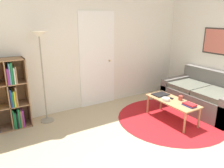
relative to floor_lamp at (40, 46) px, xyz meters
name	(u,v)px	position (x,y,z in m)	size (l,w,h in m)	color
wall_back	(88,46)	(1.02, 0.29, -0.11)	(7.72, 0.11, 2.60)	silver
wall_right	(222,46)	(3.40, -1.11, -0.10)	(0.08, 5.76, 2.60)	silver
rug	(171,118)	(2.07, -1.14, -1.40)	(2.03, 2.03, 0.01)	#B2191E
floor_lamp	(40,46)	(0.00, 0.00, 0.00)	(0.29, 0.29, 1.65)	gray
couch	(205,97)	(2.97, -1.17, -1.13)	(0.89, 1.56, 0.80)	#66605B
coffee_table	(172,102)	(2.02, -1.18, -1.05)	(0.44, 1.02, 0.40)	#AD7F51
laptop	(160,94)	(2.03, -0.85, -0.99)	(0.31, 0.23, 0.02)	black
bowl	(166,99)	(1.91, -1.12, -0.98)	(0.14, 0.14, 0.05)	silver
book_stack_on_table	(189,105)	(2.07, -1.52, -0.98)	(0.14, 0.22, 0.05)	navy
cup	(180,98)	(2.15, -1.25, -0.96)	(0.08, 0.08, 0.08)	#A33D33
remote	(169,98)	(2.05, -1.07, -0.99)	(0.07, 0.16, 0.02)	black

